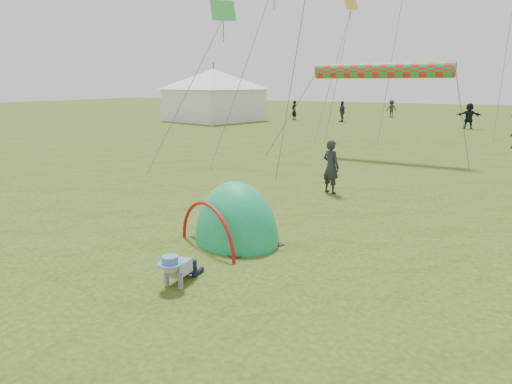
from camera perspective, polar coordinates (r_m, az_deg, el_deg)
The scene contains 13 objects.
ground at distance 7.92m, azimuth -5.68°, elevation -10.03°, with size 140.00×140.00×0.00m, color #214409.
crawling_toddler at distance 7.48m, azimuth -9.75°, elevation -9.29°, with size 0.51×0.72×0.55m, color black, non-canonical shape.
popup_tent at distance 9.38m, azimuth -2.47°, elevation -6.15°, with size 1.92×1.58×2.48m, color #069169.
standing_adult at distance 13.40m, azimuth 9.35°, elevation 3.13°, with size 0.57×0.37×1.56m, color #232428.
event_marquee at distance 39.42m, azimuth -5.29°, elevation 12.21°, with size 6.72×6.72×4.62m, color white, non-canonical shape.
crowd_person_3 at distance 45.07m, azimuth 16.56°, elevation 9.97°, with size 1.05×0.60×1.62m, color #2A2A30.
crowd_person_5 at distance 35.54m, azimuth 25.07°, elevation 8.61°, with size 1.67×0.53×1.80m, color black.
crowd_person_6 at distance 40.38m, azimuth 4.77°, elevation 10.15°, with size 0.60×0.40×1.66m, color black.
crowd_person_8 at distance 38.76m, azimuth 10.69°, elevation 9.87°, with size 1.00×0.42×1.71m, color #2B3D47.
crowd_person_11 at distance 39.56m, azimuth -1.68°, elevation 10.07°, with size 1.48×0.47×1.59m, color black.
rainbow_tube_kite at distance 20.22m, azimuth 15.40°, elevation 14.45°, with size 0.64×0.64×5.71m, color red.
diamond_kite_2 at distance 29.34m, azimuth 11.81°, elevation 22.02°, with size 0.78×0.78×0.00m, color gold.
diamond_kite_3 at distance 20.39m, azimuth -4.13°, elevation 21.70°, with size 1.01×1.01×0.00m, color green.
Camera 1 is at (4.28, -5.87, 3.15)m, focal length 32.00 mm.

